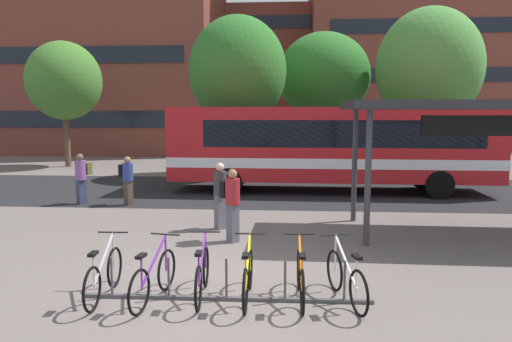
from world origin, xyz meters
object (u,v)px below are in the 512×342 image
Objects in this scene: parked_bicycle_yellow_3 at (248,278)px; commuter_black_pack_2 at (232,200)px; street_tree_1 at (64,81)px; parked_bicycle_white_5 at (346,279)px; city_bus at (329,145)px; commuter_black_pack_3 at (127,177)px; parked_bicycle_orange_4 at (301,278)px; commuter_maroon_pack_0 at (221,191)px; street_tree_3 at (324,76)px; parked_bicycle_silver_0 at (104,276)px; parked_bicycle_purple_2 at (202,275)px; commuter_olive_pack_1 at (82,175)px; transit_shelter at (489,109)px; parked_bicycle_purple_1 at (154,278)px; street_tree_0 at (429,67)px.

commuter_black_pack_2 is at bearing 10.54° from parked_bicycle_yellow_3.
parked_bicycle_white_5 is at bearing -53.46° from street_tree_1.
city_bus is 7.71m from commuter_black_pack_2.
parked_bicycle_orange_4 is at bearing -14.48° from commuter_black_pack_3.
parked_bicycle_white_5 is 5.32m from commuter_maroon_pack_0.
commuter_maroon_pack_0 is 0.24× the size of street_tree_3.
parked_bicycle_purple_2 is (1.59, 0.14, 0.00)m from parked_bicycle_silver_0.
commuter_black_pack_3 reaches higher than parked_bicycle_silver_0.
commuter_maroon_pack_0 is at bearing -16.97° from parked_bicycle_silver_0.
commuter_olive_pack_1 is 1.05× the size of commuter_black_pack_3.
commuter_black_pack_3 is (-10.01, 3.02, -2.17)m from transit_shelter.
parked_bicycle_white_5 is 0.25× the size of transit_shelter.
city_bus is at bearing -161.93° from commuter_maroon_pack_0.
commuter_maroon_pack_0 reaches higher than parked_bicycle_purple_2.
commuter_olive_pack_1 is 14.74m from street_tree_3.
parked_bicycle_orange_4 and parked_bicycle_white_5 have the same top height.
commuter_black_pack_2 reaches higher than parked_bicycle_purple_1.
parked_bicycle_purple_2 is 1.00× the size of commuter_black_pack_2.
transit_shelter is (3.28, -6.12, 1.32)m from city_bus.
street_tree_1 reaches higher than parked_bicycle_orange_4.
parked_bicycle_purple_1 is 8.74m from transit_shelter.
street_tree_3 is (2.51, 18.78, 4.57)m from parked_bicycle_yellow_3.
parked_bicycle_purple_1 is at bearing -145.56° from transit_shelter.
parked_bicycle_purple_1 is 1.00× the size of commuter_black_pack_2.
commuter_maroon_pack_0 is 1.04× the size of commuter_olive_pack_1.
street_tree_0 reaches higher than commuter_maroon_pack_0.
parked_bicycle_purple_2 is 18.93m from street_tree_0.
parked_bicycle_purple_2 is at bearing -23.27° from commuter_black_pack_3.
commuter_olive_pack_1 is 0.97× the size of commuter_black_pack_2.
street_tree_0 is at bearing 157.94° from commuter_olive_pack_1.
commuter_olive_pack_1 is (-7.71, 7.50, 0.58)m from parked_bicycle_white_5.
parked_bicycle_purple_2 is 21.19m from street_tree_1.
transit_shelter is at bearing -58.57° from parked_bicycle_purple_2.
street_tree_0 is 1.10× the size of street_tree_3.
commuter_black_pack_3 is at bearing 23.40° from parked_bicycle_purple_2.
parked_bicycle_purple_1 is 2.35m from parked_bicycle_orange_4.
commuter_black_pack_3 is at bearing 24.77° from parked_bicycle_white_5.
parked_bicycle_yellow_3 is 1.57m from parked_bicycle_white_5.
commuter_maroon_pack_0 is (0.41, 4.75, 0.62)m from parked_bicycle_purple_1.
parked_bicycle_purple_2 is 0.99× the size of commuter_maroon_pack_0.
commuter_olive_pack_1 is 1.56m from commuter_black_pack_3.
parked_bicycle_purple_1 is 1.02× the size of parked_bicycle_white_5.
parked_bicycle_orange_4 is 6.92m from transit_shelter.
parked_bicycle_white_5 is 0.23× the size of street_tree_3.
commuter_maroon_pack_0 is (1.26, 4.69, 0.62)m from parked_bicycle_silver_0.
parked_bicycle_yellow_3 is 21.64m from street_tree_1.
street_tree_0 reaches higher than street_tree_3.
parked_bicycle_purple_1 is at bearing 101.04° from parked_bicycle_purple_2.
transit_shelter is 6.53m from commuter_black_pack_2.
parked_bicycle_purple_2 is at bearing 70.35° from commuter_olive_pack_1.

